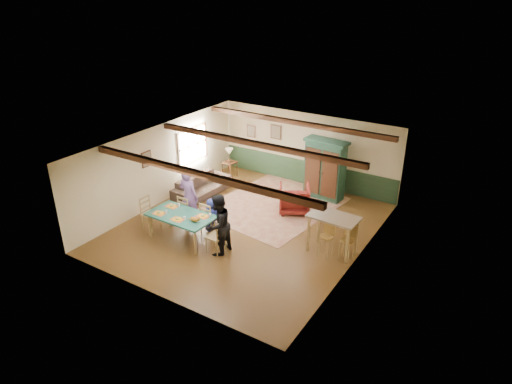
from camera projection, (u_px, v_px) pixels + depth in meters
The scene contains 35 objects.
floor at pixel (248, 227), 14.16m from camera, with size 8.00×8.00×0.00m, color #492E14.
wall_back at pixel (307, 149), 16.67m from camera, with size 7.00×0.02×2.70m, color beige.
wall_left at pixel (160, 165), 15.27m from camera, with size 0.02×8.00×2.70m, color beige.
wall_right at pixel (360, 217), 11.91m from camera, with size 0.02×8.00×2.70m, color beige.
ceiling at pixel (247, 144), 13.03m from camera, with size 7.00×8.00×0.02m, color white.
wainscot_back at pixel (305, 172), 17.04m from camera, with size 6.95×0.03×0.90m, color #1F3923.
ceiling_beam_front at pixel (197, 173), 11.29m from camera, with size 6.95×0.16×0.16m, color #331B0E.
ceiling_beam_mid at pixel (255, 144), 13.37m from camera, with size 6.95×0.16×0.16m, color #331B0E.
ceiling_beam_back at pixel (295, 122), 15.37m from camera, with size 6.95×0.16×0.16m, color #331B0E.
window_left at pixel (193, 145), 16.48m from camera, with size 0.06×1.60×1.30m, color white, non-canonical shape.
picture_left_wall at pixel (147, 159), 14.63m from camera, with size 0.04×0.42×0.52m, color gray, non-canonical shape.
picture_back_a at pixel (276, 132), 17.08m from camera, with size 0.45×0.04×0.55m, color gray, non-canonical shape.
picture_back_b at pixel (251, 131), 17.68m from camera, with size 0.38×0.04×0.48m, color gray, non-canonical shape.
dining_table at pixel (182, 227), 13.32m from camera, with size 1.94×1.08×0.81m, color #1C594E, non-canonical shape.
dining_chair_far_left at pixel (188, 210), 14.08m from camera, with size 0.45×0.47×1.02m, color #9D814E, non-canonical shape.
dining_chair_far_right at pixel (210, 217), 13.66m from camera, with size 0.45×0.47×1.02m, color #9D814E, non-canonical shape.
dining_chair_end_left at pixel (151, 213), 13.89m from camera, with size 0.45×0.47×1.02m, color #9D814E, non-canonical shape.
dining_chair_end_right at pixel (215, 236), 12.67m from camera, with size 0.45×0.47×1.02m, color #9D814E, non-canonical shape.
person_man at pixel (189, 197), 13.97m from camera, with size 0.68×0.44×1.86m, color #7C599A.
person_woman at pixel (218, 225), 12.46m from camera, with size 0.86×0.67×1.78m, color black.
person_child at pixel (211, 215), 13.71m from camera, with size 0.53×0.34×1.08m, color navy.
cat at pixel (194, 219), 12.74m from camera, with size 0.39×0.15×0.19m, color #C77423, non-canonical shape.
place_setting_near_left at pixel (159, 212), 13.21m from camera, with size 0.43×0.32×0.11m, color orange, non-canonical shape.
place_setting_near_center at pixel (177, 218), 12.87m from camera, with size 0.43×0.32×0.11m, color orange, non-canonical shape.
place_setting_far_left at pixel (172, 205), 13.63m from camera, with size 0.43×0.32×0.11m, color orange, non-canonical shape.
place_setting_far_right at pixel (203, 215), 13.04m from camera, with size 0.43×0.32×0.11m, color orange, non-canonical shape.
area_rug at pixel (273, 205), 15.53m from camera, with size 3.61×4.29×0.01m, color #C4B18E.
armoire at pixel (325, 169), 15.68m from camera, with size 1.50×0.60×2.11m, color #153529.
armchair at pixel (294, 199), 14.95m from camera, with size 0.97×1.00×0.91m, color #501010.
sofa at pixel (202, 186), 16.17m from camera, with size 2.33×0.91×0.68m, color #362922.
end_table at pixel (230, 169), 17.75m from camera, with size 0.48×0.48×0.59m, color #331B0E, non-canonical shape.
table_lamp at pixel (229, 155), 17.51m from camera, with size 0.30×0.30×0.54m, color tan, non-canonical shape.
counter_table at pixel (332, 234), 12.64m from camera, with size 1.36×0.79×1.13m, color tan, non-canonical shape.
bar_stool_left at pixel (326, 241), 12.45m from camera, with size 0.36×0.39×1.01m, color #A17F3E, non-canonical shape.
bar_stool_right at pixel (347, 244), 12.27m from camera, with size 0.36×0.40×1.03m, color #A17F3E, non-canonical shape.
Camera 1 is at (6.78, -10.38, 6.94)m, focal length 32.00 mm.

